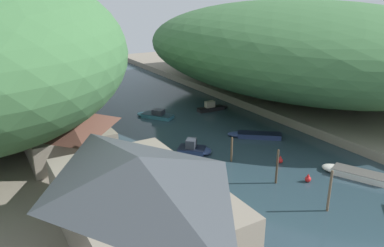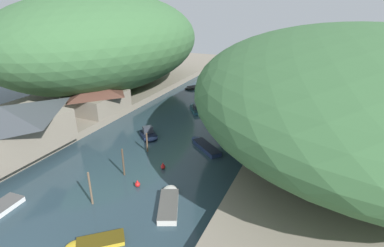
# 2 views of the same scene
# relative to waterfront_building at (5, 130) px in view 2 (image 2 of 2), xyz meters

# --- Properties ---
(water_surface) EXTENTS (130.00, 130.00, 0.00)m
(water_surface) POSITION_rel_waterfront_building_xyz_m (15.05, 17.94, -4.28)
(water_surface) COLOR #283D47
(water_surface) RESTS_ON ground
(left_bank) EXTENTS (22.00, 120.00, 1.13)m
(left_bank) POSITION_rel_waterfront_building_xyz_m (-7.89, 17.94, -3.72)
(left_bank) COLOR gray
(left_bank) RESTS_ON ground
(right_bank) EXTENTS (22.00, 120.00, 1.13)m
(right_bank) POSITION_rel_waterfront_building_xyz_m (37.99, 17.94, -3.72)
(right_bank) COLOR gray
(right_bank) RESTS_ON ground
(hillside_left) EXTENTS (35.36, 49.50, 19.40)m
(hillside_left) POSITION_rel_waterfront_building_xyz_m (-8.99, 29.49, 6.55)
(hillside_left) COLOR #3D6B3D
(hillside_left) RESTS_ON left_bank
(hillside_right) EXTENTS (43.82, 61.35, 14.80)m
(hillside_right) POSITION_rel_waterfront_building_xyz_m (39.09, 25.93, 4.25)
(hillside_right) COLOR #3D6B3D
(hillside_right) RESTS_ON right_bank
(waterfront_building) EXTENTS (9.33, 14.94, 6.09)m
(waterfront_building) POSITION_rel_waterfront_building_xyz_m (0.00, 0.00, 0.00)
(waterfront_building) COLOR gray
(waterfront_building) RESTS_ON left_bank
(boathouse_shed) EXTENTS (8.26, 9.47, 4.87)m
(boathouse_shed) POSITION_rel_waterfront_building_xyz_m (-0.75, 16.86, -0.63)
(boathouse_shed) COLOR gray
(boathouse_shed) RESTS_ON left_bank
(boat_mid_channel) EXTENTS (4.39, 4.96, 0.48)m
(boat_mid_channel) POSITION_rel_waterfront_building_xyz_m (7.16, 39.52, -4.04)
(boat_mid_channel) COLOR black
(boat_mid_channel) RESTS_ON water_surface
(boat_white_cruiser) EXTENTS (4.65, 5.57, 1.24)m
(boat_white_cruiser) POSITION_rel_waterfront_building_xyz_m (13.39, 26.68, -3.90)
(boat_white_cruiser) COLOR teal
(boat_white_cruiser) RESTS_ON water_surface
(boat_moored_right) EXTENTS (5.10, 1.48, 1.46)m
(boat_moored_right) POSITION_rel_waterfront_building_xyz_m (22.49, 25.29, -3.85)
(boat_moored_right) COLOR black
(boat_moored_right) RESTS_ON water_surface
(boat_navy_launch) EXTENTS (3.98, 3.89, 1.58)m
(boat_navy_launch) POSITION_rel_waterfront_building_xyz_m (11.85, 12.93, -3.81)
(boat_navy_launch) COLOR navy
(boat_navy_launch) RESTS_ON water_surface
(boat_cabin_cruiser) EXTENTS (6.00, 5.19, 0.62)m
(boat_cabin_cruiser) POSITION_rel_waterfront_building_xyz_m (20.37, 13.36, -3.98)
(boat_cabin_cruiser) COLOR navy
(boat_cabin_cruiser) RESTS_ON water_surface
(boat_near_quay) EXTENTS (4.06, 6.11, 0.66)m
(boat_near_quay) POSITION_rel_waterfront_building_xyz_m (21.96, 0.49, -3.95)
(boat_near_quay) COLOR silver
(boat_near_quay) RESTS_ON water_surface
(boat_yellow_tender) EXTENTS (4.61, 4.34, 0.42)m
(boat_yellow_tender) POSITION_rel_waterfront_building_xyz_m (18.84, -6.75, -4.07)
(boat_yellow_tender) COLOR gold
(boat_yellow_tender) RESTS_ON water_surface
(mooring_post_nearest) EXTENTS (0.20, 0.20, 3.65)m
(mooring_post_nearest) POSITION_rel_waterfront_building_xyz_m (15.02, -2.57, -2.45)
(mooring_post_nearest) COLOR brown
(mooring_post_nearest) RESTS_ON water_surface
(mooring_post_second) EXTENTS (0.21, 0.21, 3.40)m
(mooring_post_second) POSITION_rel_waterfront_building_xyz_m (14.70, 3.08, -2.58)
(mooring_post_second) COLOR #4C3D2D
(mooring_post_second) RESTS_ON water_surface
(mooring_post_middle) EXTENTS (0.22, 0.22, 2.71)m
(mooring_post_middle) POSITION_rel_waterfront_building_xyz_m (14.01, 9.11, -2.92)
(mooring_post_middle) COLOR brown
(mooring_post_middle) RESTS_ON water_surface
(channel_buoy_near) EXTENTS (0.58, 0.58, 0.86)m
(channel_buoy_near) POSITION_rel_waterfront_building_xyz_m (17.43, 1.74, -3.94)
(channel_buoy_near) COLOR red
(channel_buoy_near) RESTS_ON water_surface
(channel_buoy_far) EXTENTS (0.56, 0.56, 0.84)m
(channel_buoy_far) POSITION_rel_waterfront_building_xyz_m (18.08, 6.12, -3.96)
(channel_buoy_far) COLOR red
(channel_buoy_far) RESTS_ON water_surface
(person_on_quay) EXTENTS (0.31, 0.42, 1.69)m
(person_on_quay) POSITION_rel_waterfront_building_xyz_m (1.74, -2.27, -2.17)
(person_on_quay) COLOR #282D3D
(person_on_quay) RESTS_ON left_bank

